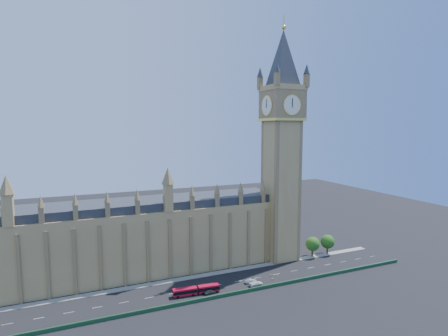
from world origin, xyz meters
name	(u,v)px	position (x,y,z in m)	size (l,w,h in m)	color
ground	(207,287)	(0.00, 0.00, 0.00)	(400.00, 400.00, 0.00)	black
palace_westminster	(124,239)	(-25.00, 22.00, 13.86)	(120.00, 20.00, 28.00)	#A78751
elizabeth_tower	(282,129)	(38.00, 13.99, 54.56)	(20.59, 20.59, 105.00)	#A78751
bridge_parapet	(216,297)	(0.00, -9.00, 0.60)	(160.00, 0.60, 1.20)	#1E4C2D
kerb_north	(198,276)	(0.00, 9.50, 0.08)	(160.00, 3.00, 0.16)	gray
tree_east_near	(313,244)	(52.22, 10.08, 5.64)	(6.00, 6.00, 8.50)	#382619
tree_east_far	(328,241)	(60.22, 10.08, 5.64)	(6.00, 6.00, 8.50)	#382619
red_bus	(196,290)	(-5.14, -3.72, 1.40)	(15.76, 3.68, 2.65)	#B40C28
car_grey	(210,292)	(-0.67, -5.05, 0.74)	(1.74, 4.33, 1.48)	#383B3F
car_silver	(251,281)	(15.59, -3.08, 0.71)	(1.50, 4.30, 1.42)	#ABAFB2
car_white	(256,283)	(16.36, -5.57, 0.73)	(2.04, 5.03, 1.46)	white
cone_a	(248,280)	(15.16, -1.53, 0.37)	(0.48, 0.48, 0.75)	black
cone_b	(277,275)	(27.55, -1.25, 0.39)	(0.63, 0.63, 0.78)	black
cone_c	(271,275)	(25.30, -0.48, 0.33)	(0.54, 0.54, 0.68)	black
cone_d	(272,279)	(24.03, -3.82, 0.39)	(0.60, 0.60, 0.79)	black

